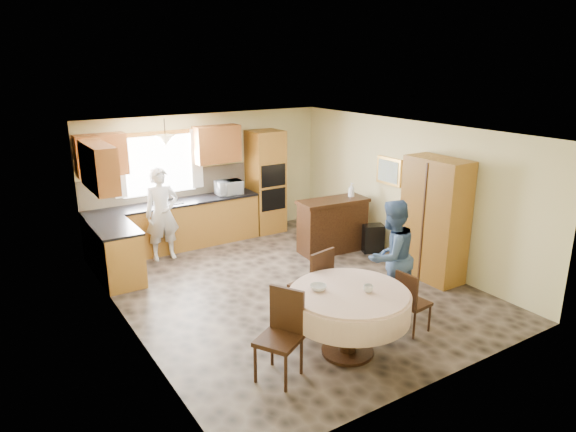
% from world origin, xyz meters
% --- Properties ---
extents(floor, '(5.00, 6.00, 0.01)m').
position_xyz_m(floor, '(0.00, 0.00, 0.00)').
color(floor, brown).
rests_on(floor, ground).
extents(ceiling, '(5.00, 6.00, 0.01)m').
position_xyz_m(ceiling, '(0.00, 0.00, 2.50)').
color(ceiling, white).
rests_on(ceiling, wall_back).
extents(wall_back, '(5.00, 0.02, 2.50)m').
position_xyz_m(wall_back, '(0.00, 3.00, 1.25)').
color(wall_back, beige).
rests_on(wall_back, floor).
extents(wall_front, '(5.00, 0.02, 2.50)m').
position_xyz_m(wall_front, '(0.00, -3.00, 1.25)').
color(wall_front, beige).
rests_on(wall_front, floor).
extents(wall_left, '(0.02, 6.00, 2.50)m').
position_xyz_m(wall_left, '(-2.50, 0.00, 1.25)').
color(wall_left, beige).
rests_on(wall_left, floor).
extents(wall_right, '(0.02, 6.00, 2.50)m').
position_xyz_m(wall_right, '(2.50, 0.00, 1.25)').
color(wall_right, beige).
rests_on(wall_right, floor).
extents(window, '(1.40, 0.03, 1.10)m').
position_xyz_m(window, '(-1.00, 2.98, 1.60)').
color(window, white).
rests_on(window, wall_back).
extents(curtain_left, '(0.22, 0.02, 1.15)m').
position_xyz_m(curtain_left, '(-1.75, 2.93, 1.65)').
color(curtain_left, white).
rests_on(curtain_left, wall_back).
extents(curtain_right, '(0.22, 0.02, 1.15)m').
position_xyz_m(curtain_right, '(-0.25, 2.93, 1.65)').
color(curtain_right, white).
rests_on(curtain_right, wall_back).
extents(base_cab_back, '(3.30, 0.60, 0.88)m').
position_xyz_m(base_cab_back, '(-0.85, 2.70, 0.44)').
color(base_cab_back, gold).
rests_on(base_cab_back, floor).
extents(counter_back, '(3.30, 0.64, 0.04)m').
position_xyz_m(counter_back, '(-0.85, 2.70, 0.90)').
color(counter_back, black).
rests_on(counter_back, base_cab_back).
extents(base_cab_left, '(0.60, 1.20, 0.88)m').
position_xyz_m(base_cab_left, '(-2.20, 1.80, 0.44)').
color(base_cab_left, gold).
rests_on(base_cab_left, floor).
extents(counter_left, '(0.64, 1.20, 0.04)m').
position_xyz_m(counter_left, '(-2.20, 1.80, 0.90)').
color(counter_left, black).
rests_on(counter_left, base_cab_left).
extents(backsplash, '(3.30, 0.02, 0.55)m').
position_xyz_m(backsplash, '(-0.85, 2.99, 1.18)').
color(backsplash, tan).
rests_on(backsplash, wall_back).
extents(wall_cab_left, '(0.85, 0.33, 0.72)m').
position_xyz_m(wall_cab_left, '(-2.05, 2.83, 1.91)').
color(wall_cab_left, '#BB672E').
rests_on(wall_cab_left, wall_back).
extents(wall_cab_right, '(0.90, 0.33, 0.72)m').
position_xyz_m(wall_cab_right, '(0.15, 2.83, 1.91)').
color(wall_cab_right, '#BB672E').
rests_on(wall_cab_right, wall_back).
extents(wall_cab_side, '(0.33, 1.20, 0.72)m').
position_xyz_m(wall_cab_side, '(-2.33, 1.80, 1.91)').
color(wall_cab_side, '#BB672E').
rests_on(wall_cab_side, wall_left).
extents(oven_tower, '(0.66, 0.62, 2.12)m').
position_xyz_m(oven_tower, '(1.15, 2.69, 1.06)').
color(oven_tower, gold).
rests_on(oven_tower, floor).
extents(oven_upper, '(0.56, 0.01, 0.45)m').
position_xyz_m(oven_upper, '(1.15, 2.38, 1.25)').
color(oven_upper, black).
rests_on(oven_upper, oven_tower).
extents(oven_lower, '(0.56, 0.01, 0.45)m').
position_xyz_m(oven_lower, '(1.15, 2.38, 0.75)').
color(oven_lower, black).
rests_on(oven_lower, oven_tower).
extents(pendant, '(0.36, 0.36, 0.18)m').
position_xyz_m(pendant, '(-1.00, 2.50, 2.12)').
color(pendant, beige).
rests_on(pendant, ceiling).
extents(sideboard, '(1.37, 0.66, 0.95)m').
position_xyz_m(sideboard, '(1.58, 0.95, 0.47)').
color(sideboard, '#3B2110').
rests_on(sideboard, floor).
extents(space_heater, '(0.46, 0.40, 0.53)m').
position_xyz_m(space_heater, '(2.20, 0.51, 0.26)').
color(space_heater, black).
rests_on(space_heater, floor).
extents(cupboard, '(0.53, 1.05, 2.01)m').
position_xyz_m(cupboard, '(2.22, -0.91, 1.01)').
color(cupboard, gold).
rests_on(cupboard, floor).
extents(dining_table, '(1.47, 1.47, 0.84)m').
position_xyz_m(dining_table, '(-0.42, -1.99, 0.66)').
color(dining_table, '#3B2110').
rests_on(dining_table, floor).
extents(chair_left, '(0.61, 0.61, 1.04)m').
position_xyz_m(chair_left, '(-1.34, -1.93, 0.57)').
color(chair_left, '#3B2110').
rests_on(chair_left, floor).
extents(chair_back, '(0.55, 0.55, 1.07)m').
position_xyz_m(chair_back, '(-0.29, -1.11, 0.59)').
color(chair_back, '#3B2110').
rests_on(chair_back, floor).
extents(chair_right, '(0.41, 0.41, 0.86)m').
position_xyz_m(chair_right, '(0.58, -2.03, 0.48)').
color(chair_right, '#3B2110').
rests_on(chair_right, floor).
extents(framed_picture, '(0.06, 0.61, 0.50)m').
position_xyz_m(framed_picture, '(2.47, 0.45, 1.53)').
color(framed_picture, gold).
rests_on(framed_picture, wall_right).
extents(microwave, '(0.52, 0.37, 0.28)m').
position_xyz_m(microwave, '(0.28, 2.65, 1.06)').
color(microwave, silver).
rests_on(microwave, counter_back).
extents(person_sink, '(0.64, 0.45, 1.69)m').
position_xyz_m(person_sink, '(-1.23, 2.30, 0.84)').
color(person_sink, silver).
rests_on(person_sink, floor).
extents(person_dining, '(0.85, 0.68, 1.65)m').
position_xyz_m(person_dining, '(0.80, -1.41, 0.83)').
color(person_dining, '#39537E').
rests_on(person_dining, floor).
extents(bowl_sideboard, '(0.27, 0.27, 0.05)m').
position_xyz_m(bowl_sideboard, '(1.15, 0.95, 0.97)').
color(bowl_sideboard, '#B2B2B2').
rests_on(bowl_sideboard, sideboard).
extents(bottle_sideboard, '(0.15, 0.15, 0.33)m').
position_xyz_m(bottle_sideboard, '(2.01, 0.95, 1.11)').
color(bottle_sideboard, silver).
rests_on(bottle_sideboard, sideboard).
extents(cup_table, '(0.13, 0.13, 0.09)m').
position_xyz_m(cup_table, '(-0.26, -2.13, 0.89)').
color(cup_table, '#B2B2B2').
rests_on(cup_table, dining_table).
extents(bowl_table, '(0.25, 0.25, 0.06)m').
position_xyz_m(bowl_table, '(-0.72, -1.77, 0.87)').
color(bowl_table, '#B2B2B2').
rests_on(bowl_table, dining_table).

